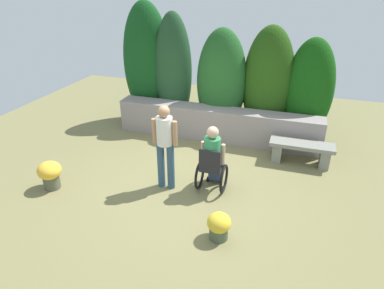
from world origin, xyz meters
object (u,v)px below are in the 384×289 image
(person_standing_companion, at_px, (165,142))
(person_in_wheelchair, at_px, (213,160))
(stone_bench, at_px, (301,150))
(flower_pot_purple_near, at_px, (50,173))
(flower_pot_terracotta_by_wall, at_px, (219,225))

(person_standing_companion, bearing_deg, person_in_wheelchair, -2.32)
(stone_bench, distance_m, person_in_wheelchair, 2.24)
(stone_bench, height_order, person_standing_companion, person_standing_companion)
(flower_pot_purple_near, bearing_deg, person_in_wheelchair, 17.66)
(stone_bench, bearing_deg, person_standing_companion, -138.07)
(person_in_wheelchair, distance_m, person_standing_companion, 0.95)
(stone_bench, relative_size, person_in_wheelchair, 1.02)
(person_in_wheelchair, bearing_deg, stone_bench, 33.21)
(person_in_wheelchair, relative_size, flower_pot_terracotta_by_wall, 2.92)
(person_standing_companion, height_order, flower_pot_purple_near, person_standing_companion)
(person_in_wheelchair, bearing_deg, person_standing_companion, -177.28)
(stone_bench, bearing_deg, flower_pot_purple_near, -145.19)
(person_in_wheelchair, height_order, flower_pot_purple_near, person_in_wheelchair)
(flower_pot_purple_near, height_order, flower_pot_terracotta_by_wall, flower_pot_purple_near)
(person_in_wheelchair, distance_m, flower_pot_purple_near, 3.12)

